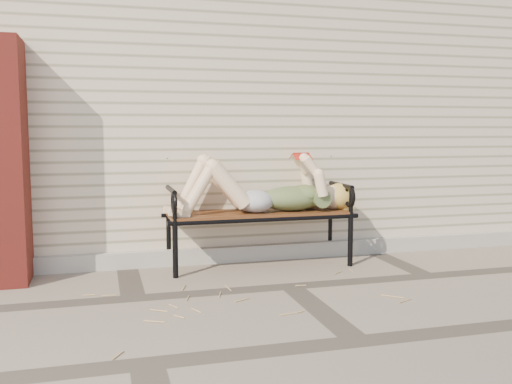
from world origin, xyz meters
name	(u,v)px	position (x,y,z in m)	size (l,w,h in m)	color
ground	(291,286)	(0.00, 0.00, 0.00)	(80.00, 80.00, 0.00)	#776A5B
house_wall	(216,111)	(0.00, 3.00, 1.50)	(8.00, 4.00, 3.00)	beige
foundation_strip	(259,253)	(0.00, 0.97, 0.07)	(8.00, 0.10, 0.15)	#A49C94
garden_bench	(256,193)	(-0.05, 0.88, 0.67)	(1.84, 0.73, 1.19)	black
reading_woman	(262,190)	(-0.04, 0.73, 0.71)	(1.74, 0.39, 0.55)	#093445
straw_scatter	(202,317)	(-0.83, -0.58, 0.01)	(2.69, 1.47, 0.01)	tan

